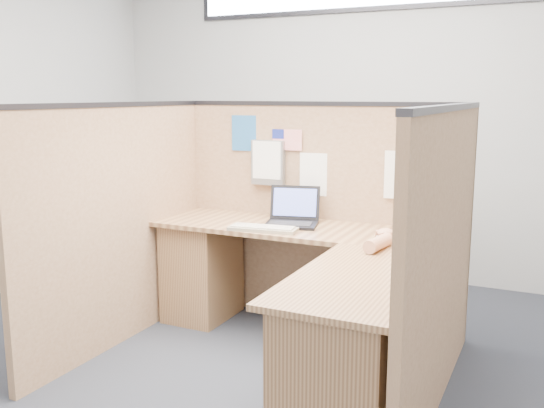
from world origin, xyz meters
The scene contains 13 objects.
floor centered at (0.00, 0.00, 0.00)m, with size 5.00×5.00×0.00m, color black.
wall_back centered at (0.00, 2.25, 1.40)m, with size 5.00×5.00×0.00m, color #ADAFB2.
cubicle_partitions centered at (0.00, 0.43, 0.77)m, with size 2.06×1.83×1.53m.
l_desk centered at (0.18, 0.29, 0.39)m, with size 1.95×1.75×0.73m.
laptop centered at (-0.06, 0.74, 0.79)m, with size 0.38×0.39×0.24m.
keyboard centered at (-0.17, 0.48, 0.74)m, with size 0.45×0.21×0.03m.
mouse centered at (0.60, 0.54, 0.75)m, with size 0.11×0.07×0.05m, color silver.
hand_forearm centered at (0.61, 0.39, 0.77)m, with size 0.11×0.40×0.08m.
blue_poster centered at (-0.56, 0.97, 1.30)m, with size 0.19×0.00×0.25m, color #215897.
american_flag centered at (-0.25, 0.96, 1.25)m, with size 0.22×0.01×0.39m.
file_holder centered at (-0.36, 0.94, 1.11)m, with size 0.24×0.05×0.31m.
paper_left centered at (-0.01, 0.97, 1.04)m, with size 0.23×0.00×0.29m, color white.
paper_right centered at (0.59, 0.97, 1.07)m, with size 0.24×0.00×0.31m, color white.
Camera 1 is at (1.49, -2.86, 1.58)m, focal length 40.00 mm.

